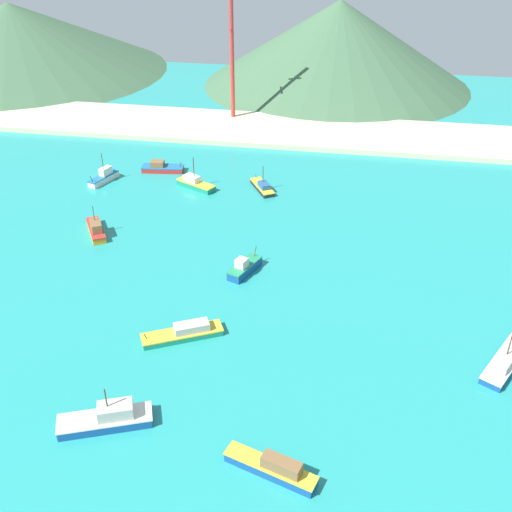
{
  "coord_description": "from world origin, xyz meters",
  "views": [
    {
      "loc": [
        11.9,
        -29.67,
        52.22
      ],
      "look_at": [
        -1.84,
        49.62,
        2.26
      ],
      "focal_mm": 42.7,
      "sensor_mm": 36.0,
      "label": 1
    }
  ],
  "objects_px": {
    "fishing_boat_2": "(195,183)",
    "fishing_boat_13": "(505,361)",
    "fishing_boat_11": "(108,418)",
    "fishing_boat_12": "(162,168)",
    "fishing_boat_4": "(185,333)",
    "fishing_boat_6": "(273,468)",
    "radio_tower": "(232,47)",
    "fishing_boat_1": "(96,229)",
    "fishing_boat_10": "(244,267)",
    "fishing_boat_5": "(263,187)",
    "fishing_boat_9": "(104,177)"
  },
  "relations": [
    {
      "from": "fishing_boat_2",
      "to": "fishing_boat_13",
      "type": "distance_m",
      "value": 67.9
    },
    {
      "from": "fishing_boat_11",
      "to": "fishing_boat_12",
      "type": "height_order",
      "value": "fishing_boat_11"
    },
    {
      "from": "fishing_boat_4",
      "to": "fishing_boat_6",
      "type": "relative_size",
      "value": 1.06
    },
    {
      "from": "fishing_boat_2",
      "to": "radio_tower",
      "type": "relative_size",
      "value": 0.24
    },
    {
      "from": "fishing_boat_2",
      "to": "fishing_boat_13",
      "type": "bearing_deg",
      "value": -40.45
    },
    {
      "from": "fishing_boat_1",
      "to": "fishing_boat_10",
      "type": "distance_m",
      "value": 28.44
    },
    {
      "from": "fishing_boat_10",
      "to": "fishing_boat_5",
      "type": "bearing_deg",
      "value": 93.84
    },
    {
      "from": "fishing_boat_2",
      "to": "fishing_boat_5",
      "type": "distance_m",
      "value": 13.43
    },
    {
      "from": "fishing_boat_4",
      "to": "fishing_boat_5",
      "type": "relative_size",
      "value": 1.34
    },
    {
      "from": "fishing_boat_4",
      "to": "fishing_boat_13",
      "type": "distance_m",
      "value": 41.22
    },
    {
      "from": "fishing_boat_1",
      "to": "radio_tower",
      "type": "xyz_separation_m",
      "value": [
        11.58,
        60.76,
        17.3
      ]
    },
    {
      "from": "fishing_boat_11",
      "to": "fishing_boat_13",
      "type": "relative_size",
      "value": 0.99
    },
    {
      "from": "fishing_boat_12",
      "to": "radio_tower",
      "type": "distance_m",
      "value": 38.46
    },
    {
      "from": "fishing_boat_4",
      "to": "radio_tower",
      "type": "bearing_deg",
      "value": 97.32
    },
    {
      "from": "fishing_boat_2",
      "to": "fishing_boat_9",
      "type": "height_order",
      "value": "fishing_boat_2"
    },
    {
      "from": "fishing_boat_10",
      "to": "fishing_boat_1",
      "type": "bearing_deg",
      "value": 164.65
    },
    {
      "from": "fishing_boat_11",
      "to": "fishing_boat_4",
      "type": "bearing_deg",
      "value": 75.31
    },
    {
      "from": "fishing_boat_2",
      "to": "fishing_boat_12",
      "type": "bearing_deg",
      "value": 143.78
    },
    {
      "from": "fishing_boat_5",
      "to": "fishing_boat_13",
      "type": "bearing_deg",
      "value": -49.73
    },
    {
      "from": "fishing_boat_4",
      "to": "fishing_boat_9",
      "type": "distance_m",
      "value": 53.67
    },
    {
      "from": "fishing_boat_1",
      "to": "fishing_boat_12",
      "type": "distance_m",
      "value": 27.77
    },
    {
      "from": "fishing_boat_10",
      "to": "fishing_boat_11",
      "type": "height_order",
      "value": "fishing_boat_11"
    },
    {
      "from": "fishing_boat_12",
      "to": "fishing_boat_9",
      "type": "bearing_deg",
      "value": -145.3
    },
    {
      "from": "fishing_boat_11",
      "to": "fishing_boat_12",
      "type": "xyz_separation_m",
      "value": [
        -15.05,
        68.26,
        -0.22
      ]
    },
    {
      "from": "fishing_boat_5",
      "to": "fishing_boat_10",
      "type": "bearing_deg",
      "value": -86.16
    },
    {
      "from": "fishing_boat_1",
      "to": "fishing_boat_6",
      "type": "height_order",
      "value": "fishing_boat_1"
    },
    {
      "from": "fishing_boat_2",
      "to": "fishing_boat_12",
      "type": "relative_size",
      "value": 0.96
    },
    {
      "from": "fishing_boat_11",
      "to": "fishing_boat_5",
      "type": "bearing_deg",
      "value": 83.45
    },
    {
      "from": "fishing_boat_9",
      "to": "fishing_boat_13",
      "type": "relative_size",
      "value": 0.69
    },
    {
      "from": "fishing_boat_1",
      "to": "fishing_boat_2",
      "type": "bearing_deg",
      "value": 60.26
    },
    {
      "from": "fishing_boat_10",
      "to": "fishing_boat_11",
      "type": "relative_size",
      "value": 0.67
    },
    {
      "from": "fishing_boat_5",
      "to": "fishing_boat_9",
      "type": "height_order",
      "value": "fishing_boat_9"
    },
    {
      "from": "fishing_boat_11",
      "to": "fishing_boat_12",
      "type": "bearing_deg",
      "value": 102.43
    },
    {
      "from": "fishing_boat_1",
      "to": "fishing_boat_9",
      "type": "xyz_separation_m",
      "value": [
        -6.83,
        20.67,
        -0.02
      ]
    },
    {
      "from": "fishing_boat_11",
      "to": "radio_tower",
      "type": "relative_size",
      "value": 0.3
    },
    {
      "from": "fishing_boat_1",
      "to": "fishing_boat_13",
      "type": "bearing_deg",
      "value": -19.83
    },
    {
      "from": "fishing_boat_4",
      "to": "fishing_boat_11",
      "type": "relative_size",
      "value": 1.0
    },
    {
      "from": "fishing_boat_2",
      "to": "fishing_boat_12",
      "type": "xyz_separation_m",
      "value": [
        -8.88,
        6.51,
        -0.08
      ]
    },
    {
      "from": "fishing_boat_10",
      "to": "fishing_boat_2",
      "type": "bearing_deg",
      "value": 118.26
    },
    {
      "from": "fishing_boat_4",
      "to": "fishing_boat_2",
      "type": "bearing_deg",
      "value": 102.99
    },
    {
      "from": "fishing_boat_6",
      "to": "fishing_boat_13",
      "type": "xyz_separation_m",
      "value": [
        26.31,
        21.13,
        -0.16
      ]
    },
    {
      "from": "fishing_boat_2",
      "to": "fishing_boat_10",
      "type": "distance_m",
      "value": 32.48
    },
    {
      "from": "fishing_boat_6",
      "to": "fishing_boat_9",
      "type": "distance_m",
      "value": 78.43
    },
    {
      "from": "fishing_boat_9",
      "to": "fishing_boat_11",
      "type": "relative_size",
      "value": 0.7
    },
    {
      "from": "fishing_boat_6",
      "to": "fishing_boat_12",
      "type": "xyz_separation_m",
      "value": [
        -34.24,
        71.69,
        -0.15
      ]
    },
    {
      "from": "fishing_boat_1",
      "to": "fishing_boat_5",
      "type": "bearing_deg",
      "value": 41.14
    },
    {
      "from": "fishing_boat_1",
      "to": "fishing_boat_5",
      "type": "height_order",
      "value": "fishing_boat_1"
    },
    {
      "from": "fishing_boat_4",
      "to": "fishing_boat_6",
      "type": "xyz_separation_m",
      "value": [
        14.89,
        -19.83,
        0.2
      ]
    },
    {
      "from": "fishing_boat_5",
      "to": "fishing_boat_11",
      "type": "height_order",
      "value": "fishing_boat_11"
    },
    {
      "from": "fishing_boat_11",
      "to": "radio_tower",
      "type": "height_order",
      "value": "radio_tower"
    }
  ]
}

